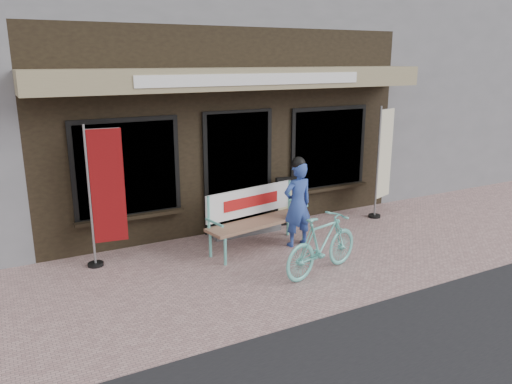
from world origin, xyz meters
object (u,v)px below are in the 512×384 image
person (298,203)px  bicycle (322,244)px  menu_stand (288,201)px  nobori_red (105,194)px  bench (255,214)px  nobori_cream (383,160)px

person → bicycle: 1.21m
menu_stand → nobori_red: bearing=-162.8°
bench → nobori_cream: (3.09, 0.39, 0.55)m
bicycle → nobori_cream: bearing=-70.8°
person → menu_stand: size_ratio=1.64×
person → nobori_red: (-2.98, 0.68, 0.37)m
menu_stand → bicycle: bearing=-96.7°
person → nobori_cream: nobori_cream is taller
bicycle → bench: bearing=1.0°
nobori_cream → bicycle: bearing=-166.7°
bench → person: person is taller
nobori_red → bicycle: bearing=-26.9°
bench → nobori_cream: nobori_cream is taller
menu_stand → person: bearing=-101.1°
menu_stand → nobori_cream: bearing=2.0°
person → bicycle: size_ratio=1.02×
menu_stand → bench: bearing=-133.6°
bicycle → nobori_red: size_ratio=0.69×
bench → nobori_cream: 3.16m
nobori_red → menu_stand: (3.40, 0.31, -0.64)m
person → nobori_cream: size_ratio=0.69×
nobori_red → nobori_cream: bearing=6.9°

